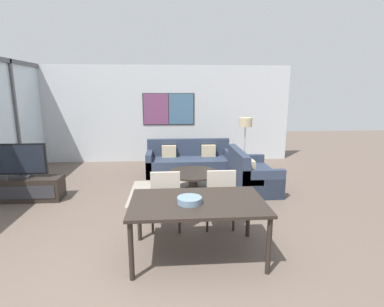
{
  "coord_description": "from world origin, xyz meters",
  "views": [
    {
      "loc": [
        0.29,
        -2.85,
        2.12
      ],
      "look_at": [
        0.7,
        2.57,
        0.95
      ],
      "focal_mm": 28.0,
      "sensor_mm": 36.0,
      "label": 1
    }
  ],
  "objects_px": {
    "floor_lamp": "(245,127)",
    "coffee_table": "(193,177)",
    "sofa_main": "(189,163)",
    "television": "(19,161)",
    "dining_chair_centre": "(220,196)",
    "tv_console": "(22,189)",
    "dining_chair_left": "(166,198)",
    "dining_table": "(197,206)",
    "fruit_bowl": "(190,200)",
    "sofa_side": "(250,176)"
  },
  "relations": [
    {
      "from": "coffee_table",
      "to": "dining_table",
      "type": "relative_size",
      "value": 0.65
    },
    {
      "from": "dining_chair_centre",
      "to": "fruit_bowl",
      "type": "xyz_separation_m",
      "value": [
        -0.51,
        -0.82,
        0.27
      ]
    },
    {
      "from": "dining_chair_centre",
      "to": "tv_console",
      "type": "bearing_deg",
      "value": 157.69
    },
    {
      "from": "television",
      "to": "coffee_table",
      "type": "distance_m",
      "value": 3.4
    },
    {
      "from": "dining_chair_centre",
      "to": "fruit_bowl",
      "type": "relative_size",
      "value": 3.15
    },
    {
      "from": "fruit_bowl",
      "to": "dining_chair_left",
      "type": "bearing_deg",
      "value": 110.74
    },
    {
      "from": "tv_console",
      "to": "television",
      "type": "xyz_separation_m",
      "value": [
        0.0,
        0.0,
        0.55
      ]
    },
    {
      "from": "sofa_main",
      "to": "floor_lamp",
      "type": "xyz_separation_m",
      "value": [
        1.39,
        -0.13,
        0.92
      ]
    },
    {
      "from": "dining_table",
      "to": "sofa_main",
      "type": "bearing_deg",
      "value": 87.89
    },
    {
      "from": "sofa_side",
      "to": "fruit_bowl",
      "type": "relative_size",
      "value": 4.91
    },
    {
      "from": "coffee_table",
      "to": "floor_lamp",
      "type": "xyz_separation_m",
      "value": [
        1.39,
        1.25,
        0.89
      ]
    },
    {
      "from": "tv_console",
      "to": "dining_chair_left",
      "type": "distance_m",
      "value": 3.19
    },
    {
      "from": "television",
      "to": "floor_lamp",
      "type": "bearing_deg",
      "value": 17.57
    },
    {
      "from": "television",
      "to": "sofa_main",
      "type": "relative_size",
      "value": 0.49
    },
    {
      "from": "tv_console",
      "to": "sofa_side",
      "type": "xyz_separation_m",
      "value": [
        4.59,
        0.35,
        0.06
      ]
    },
    {
      "from": "television",
      "to": "coffee_table",
      "type": "xyz_separation_m",
      "value": [
        3.35,
        0.25,
        -0.46
      ]
    },
    {
      "from": "sofa_main",
      "to": "fruit_bowl",
      "type": "distance_m",
      "value": 3.97
    },
    {
      "from": "dining_chair_left",
      "to": "fruit_bowl",
      "type": "xyz_separation_m",
      "value": [
        0.3,
        -0.8,
        0.27
      ]
    },
    {
      "from": "floor_lamp",
      "to": "dining_chair_centre",
      "type": "bearing_deg",
      "value": -110.64
    },
    {
      "from": "floor_lamp",
      "to": "coffee_table",
      "type": "bearing_deg",
      "value": -138.06
    },
    {
      "from": "television",
      "to": "sofa_main",
      "type": "distance_m",
      "value": 3.76
    },
    {
      "from": "tv_console",
      "to": "coffee_table",
      "type": "distance_m",
      "value": 3.37
    },
    {
      "from": "floor_lamp",
      "to": "sofa_main",
      "type": "bearing_deg",
      "value": 174.8
    },
    {
      "from": "tv_console",
      "to": "dining_chair_centre",
      "type": "height_order",
      "value": "dining_chair_centre"
    },
    {
      "from": "coffee_table",
      "to": "dining_chair_left",
      "type": "bearing_deg",
      "value": -107.52
    },
    {
      "from": "coffee_table",
      "to": "floor_lamp",
      "type": "distance_m",
      "value": 2.07
    },
    {
      "from": "dining_chair_left",
      "to": "dining_chair_centre",
      "type": "height_order",
      "value": "same"
    },
    {
      "from": "television",
      "to": "sofa_side",
      "type": "height_order",
      "value": "television"
    },
    {
      "from": "sofa_side",
      "to": "coffee_table",
      "type": "distance_m",
      "value": 1.24
    },
    {
      "from": "coffee_table",
      "to": "sofa_side",
      "type": "bearing_deg",
      "value": 4.64
    },
    {
      "from": "dining_chair_left",
      "to": "fruit_bowl",
      "type": "distance_m",
      "value": 0.9
    },
    {
      "from": "tv_console",
      "to": "dining_chair_left",
      "type": "relative_size",
      "value": 1.56
    },
    {
      "from": "tv_console",
      "to": "floor_lamp",
      "type": "height_order",
      "value": "floor_lamp"
    },
    {
      "from": "dining_chair_centre",
      "to": "floor_lamp",
      "type": "bearing_deg",
      "value": 69.36
    },
    {
      "from": "tv_console",
      "to": "dining_table",
      "type": "height_order",
      "value": "dining_table"
    },
    {
      "from": "television",
      "to": "dining_chair_centre",
      "type": "height_order",
      "value": "television"
    },
    {
      "from": "dining_table",
      "to": "floor_lamp",
      "type": "relative_size",
      "value": 1.18
    },
    {
      "from": "coffee_table",
      "to": "dining_chair_centre",
      "type": "distance_m",
      "value": 1.77
    },
    {
      "from": "dining_chair_centre",
      "to": "sofa_main",
      "type": "bearing_deg",
      "value": 94.9
    },
    {
      "from": "dining_table",
      "to": "fruit_bowl",
      "type": "height_order",
      "value": "fruit_bowl"
    },
    {
      "from": "television",
      "to": "sofa_main",
      "type": "height_order",
      "value": "television"
    },
    {
      "from": "coffee_table",
      "to": "dining_chair_left",
      "type": "height_order",
      "value": "dining_chair_left"
    },
    {
      "from": "sofa_side",
      "to": "coffee_table",
      "type": "xyz_separation_m",
      "value": [
        -1.23,
        -0.1,
        0.04
      ]
    },
    {
      "from": "sofa_main",
      "to": "dining_table",
      "type": "distance_m",
      "value": 3.89
    },
    {
      "from": "dining_chair_left",
      "to": "floor_lamp",
      "type": "relative_size",
      "value": 0.67
    },
    {
      "from": "coffee_table",
      "to": "floor_lamp",
      "type": "height_order",
      "value": "floor_lamp"
    },
    {
      "from": "sofa_main",
      "to": "fruit_bowl",
      "type": "bearing_deg",
      "value": -93.6
    },
    {
      "from": "coffee_table",
      "to": "dining_chair_centre",
      "type": "relative_size",
      "value": 1.14
    },
    {
      "from": "sofa_side",
      "to": "dining_table",
      "type": "height_order",
      "value": "sofa_side"
    },
    {
      "from": "television",
      "to": "dining_table",
      "type": "height_order",
      "value": "television"
    }
  ]
}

